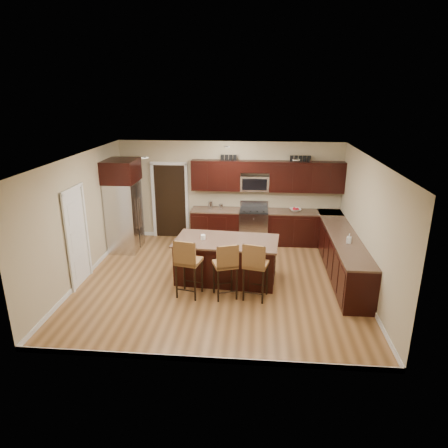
# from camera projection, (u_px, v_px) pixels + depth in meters

# --- Properties ---
(floor) EXTENTS (6.00, 6.00, 0.00)m
(floor) POSITION_uv_depth(u_px,v_px,m) (220.00, 281.00, 8.70)
(floor) COLOR #9A6B3D
(floor) RESTS_ON ground
(ceiling) EXTENTS (6.00, 6.00, 0.00)m
(ceiling) POSITION_uv_depth(u_px,v_px,m) (219.00, 158.00, 7.85)
(ceiling) COLOR silver
(ceiling) RESTS_ON wall_back
(wall_back) EXTENTS (6.00, 0.00, 6.00)m
(wall_back) POSITION_uv_depth(u_px,v_px,m) (229.00, 191.00, 10.87)
(wall_back) COLOR tan
(wall_back) RESTS_ON floor
(wall_left) EXTENTS (0.00, 5.50, 5.50)m
(wall_left) POSITION_uv_depth(u_px,v_px,m) (80.00, 219.00, 8.52)
(wall_left) COLOR tan
(wall_left) RESTS_ON floor
(wall_right) EXTENTS (0.00, 5.50, 5.50)m
(wall_right) POSITION_uv_depth(u_px,v_px,m) (368.00, 227.00, 8.03)
(wall_right) COLOR tan
(wall_right) RESTS_ON floor
(base_cabinets) EXTENTS (4.02, 3.96, 0.92)m
(base_cabinets) POSITION_uv_depth(u_px,v_px,m) (303.00, 241.00, 9.77)
(base_cabinets) COLOR black
(base_cabinets) RESTS_ON floor
(upper_cabinets) EXTENTS (4.00, 0.33, 0.80)m
(upper_cabinets) POSITION_uv_depth(u_px,v_px,m) (269.00, 175.00, 10.48)
(upper_cabinets) COLOR black
(upper_cabinets) RESTS_ON wall_back
(range) EXTENTS (0.76, 0.64, 1.11)m
(range) POSITION_uv_depth(u_px,v_px,m) (254.00, 226.00, 10.81)
(range) COLOR silver
(range) RESTS_ON floor
(microwave) EXTENTS (0.76, 0.31, 0.40)m
(microwave) POSITION_uv_depth(u_px,v_px,m) (255.00, 183.00, 10.59)
(microwave) COLOR silver
(microwave) RESTS_ON upper_cabinets
(doorway) EXTENTS (0.85, 0.03, 2.06)m
(doorway) POSITION_uv_depth(u_px,v_px,m) (170.00, 201.00, 11.10)
(doorway) COLOR black
(doorway) RESTS_ON floor
(pantry_door) EXTENTS (0.03, 0.80, 2.04)m
(pantry_door) POSITION_uv_depth(u_px,v_px,m) (77.00, 238.00, 8.34)
(pantry_door) COLOR white
(pantry_door) RESTS_ON floor
(letter_decor) EXTENTS (2.20, 0.03, 0.15)m
(letter_decor) POSITION_uv_depth(u_px,v_px,m) (264.00, 158.00, 10.34)
(letter_decor) COLOR black
(letter_decor) RESTS_ON upper_cabinets
(island) EXTENTS (2.28, 1.32, 0.92)m
(island) POSITION_uv_depth(u_px,v_px,m) (226.00, 261.00, 8.68)
(island) COLOR black
(island) RESTS_ON floor
(stool_left) EXTENTS (0.55, 0.55, 1.23)m
(stool_left) POSITION_uv_depth(u_px,v_px,m) (187.00, 261.00, 7.83)
(stool_left) COLOR olive
(stool_left) RESTS_ON floor
(stool_mid) EXTENTS (0.56, 0.56, 1.17)m
(stool_mid) POSITION_uv_depth(u_px,v_px,m) (226.00, 265.00, 7.79)
(stool_mid) COLOR olive
(stool_mid) RESTS_ON floor
(stool_right) EXTENTS (0.54, 0.54, 1.20)m
(stool_right) POSITION_uv_depth(u_px,v_px,m) (255.00, 265.00, 7.73)
(stool_right) COLOR olive
(stool_right) RESTS_ON floor
(refrigerator) EXTENTS (0.79, 0.96, 2.35)m
(refrigerator) POSITION_uv_depth(u_px,v_px,m) (124.00, 205.00, 10.12)
(refrigerator) COLOR silver
(refrigerator) RESTS_ON floor
(floor_mat) EXTENTS (0.99, 0.69, 0.01)m
(floor_mat) POSITION_uv_depth(u_px,v_px,m) (229.00, 252.00, 10.26)
(floor_mat) COLOR brown
(floor_mat) RESTS_ON floor
(fruit_bowl) EXTENTS (0.35, 0.35, 0.07)m
(fruit_bowl) POSITION_uv_depth(u_px,v_px,m) (295.00, 210.00, 10.57)
(fruit_bowl) COLOR silver
(fruit_bowl) RESTS_ON base_cabinets
(soap_bottle) EXTENTS (0.12, 0.12, 0.20)m
(soap_bottle) POSITION_uv_depth(u_px,v_px,m) (349.00, 238.00, 8.33)
(soap_bottle) COLOR #B2B2B2
(soap_bottle) RESTS_ON base_cabinets
(canister_tall) EXTENTS (0.12, 0.12, 0.22)m
(canister_tall) POSITION_uv_depth(u_px,v_px,m) (210.00, 205.00, 10.73)
(canister_tall) COLOR silver
(canister_tall) RESTS_ON base_cabinets
(canister_short) EXTENTS (0.11, 0.11, 0.15)m
(canister_short) POSITION_uv_depth(u_px,v_px,m) (221.00, 207.00, 10.72)
(canister_short) COLOR silver
(canister_short) RESTS_ON base_cabinets
(island_jar) EXTENTS (0.10, 0.10, 0.10)m
(island_jar) POSITION_uv_depth(u_px,v_px,m) (203.00, 237.00, 8.55)
(island_jar) COLOR white
(island_jar) RESTS_ON island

